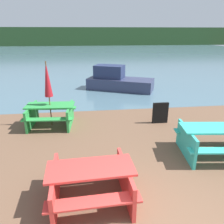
% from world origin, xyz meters
% --- Properties ---
extents(water, '(60.00, 50.00, 0.00)m').
position_xyz_m(water, '(0.00, 31.28, -0.00)').
color(water, slate).
rests_on(water, ground_plane).
extents(far_treeline, '(80.00, 1.60, 4.00)m').
position_xyz_m(far_treeline, '(0.00, 51.28, 2.00)').
color(far_treeline, '#284723').
rests_on(far_treeline, water).
extents(picnic_table_red, '(1.66, 1.45, 0.73)m').
position_xyz_m(picnic_table_red, '(-1.00, 1.23, 0.44)').
color(picnic_table_red, red).
rests_on(picnic_table_red, ground_plane).
extents(picnic_table_teal, '(2.03, 1.58, 0.79)m').
position_xyz_m(picnic_table_teal, '(2.29, 2.48, 0.48)').
color(picnic_table_teal, '#33B7A8').
rests_on(picnic_table_teal, ground_plane).
extents(picnic_table_green, '(1.67, 1.48, 0.74)m').
position_xyz_m(picnic_table_green, '(-2.26, 5.00, 0.45)').
color(picnic_table_green, green).
rests_on(picnic_table_green, ground_plane).
extents(umbrella_crimson, '(0.27, 0.27, 2.19)m').
position_xyz_m(umbrella_crimson, '(-2.26, 5.00, 1.60)').
color(umbrella_crimson, brown).
rests_on(umbrella_crimson, ground_plane).
extents(boat, '(3.83, 2.74, 1.32)m').
position_xyz_m(boat, '(0.73, 9.71, 0.48)').
color(boat, '#333856').
rests_on(boat, water).
extents(signboard, '(0.55, 0.08, 0.75)m').
position_xyz_m(signboard, '(1.53, 4.74, 0.38)').
color(signboard, black).
rests_on(signboard, ground_plane).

